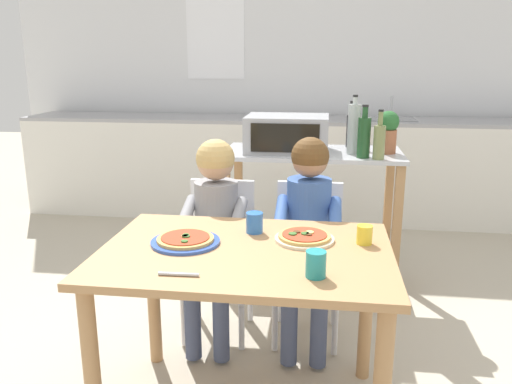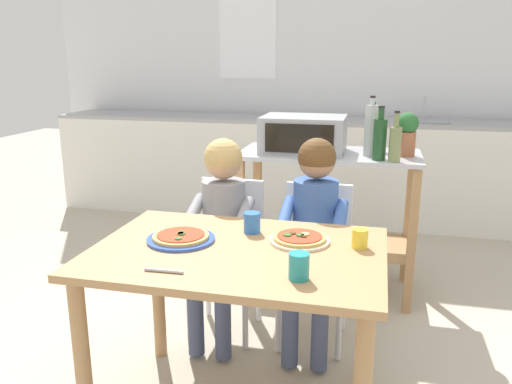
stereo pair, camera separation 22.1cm
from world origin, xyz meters
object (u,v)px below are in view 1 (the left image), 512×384
drinking_cup_blue (254,223)px  bottle_dark_olive_oil (352,129)px  pizza_plate_cream (304,237)px  potted_herb_plant (388,130)px  toaster_oven (287,134)px  dining_chair_right (308,249)px  dining_chair_left (220,246)px  pizza_plate_blue_rimmed (185,240)px  dining_table (246,277)px  child_in_blue_striped_shirt (308,220)px  kitchen_island_cart (311,198)px  bottle_clear_vinegar (354,129)px  bottle_slim_sauce (364,136)px  drinking_cup_teal (316,264)px  child_in_grey_shirt (214,218)px  bottle_brown_beer (379,141)px  drinking_cup_yellow (364,235)px  serving_spoon (179,274)px

drinking_cup_blue → bottle_dark_olive_oil: bearing=70.8°
pizza_plate_cream → potted_herb_plant: bearing=69.4°
toaster_oven → dining_chair_right: (0.16, -0.58, -0.52)m
dining_chair_left → pizza_plate_blue_rimmed: 0.70m
dining_table → child_in_blue_striped_shirt: size_ratio=1.06×
toaster_oven → dining_table: (-0.06, -1.28, -0.38)m
bottle_dark_olive_oil → dining_chair_right: size_ratio=0.36×
dining_table → drinking_cup_blue: 0.26m
kitchen_island_cart → bottle_clear_vinegar: 0.51m
potted_herb_plant → pizza_plate_blue_rimmed: (-0.91, -1.27, -0.28)m
bottle_slim_sauce → pizza_plate_cream: size_ratio=1.26×
drinking_cup_blue → drinking_cup_teal: size_ratio=0.95×
child_in_grey_shirt → bottle_slim_sauce: bearing=37.2°
bottle_brown_beer → child_in_grey_shirt: bottle_brown_beer is taller
bottle_dark_olive_oil → dining_chair_left: bearing=-131.0°
dining_chair_right → drinking_cup_yellow: 0.68m
bottle_dark_olive_oil → drinking_cup_yellow: size_ratio=3.89×
bottle_brown_beer → drinking_cup_yellow: (-0.14, -0.97, -0.22)m
kitchen_island_cart → dining_chair_right: (0.00, -0.61, -0.11)m
bottle_clear_vinegar → potted_herb_plant: bearing=13.8°
kitchen_island_cart → drinking_cup_yellow: 1.22m
bottle_clear_vinegar → pizza_plate_cream: size_ratio=1.45×
toaster_oven → child_in_grey_shirt: (-0.31, -0.72, -0.32)m
drinking_cup_teal → pizza_plate_cream: bearing=98.5°
bottle_clear_vinegar → serving_spoon: bearing=-112.9°
child_in_grey_shirt → child_in_blue_striped_shirt: (0.47, 0.01, 0.00)m
bottle_slim_sauce → dining_table: (-0.51, -1.14, -0.40)m
drinking_cup_yellow → serving_spoon: 0.76m
child_in_blue_striped_shirt → pizza_plate_blue_rimmed: size_ratio=3.87×
bottle_brown_beer → dining_chair_right: bearing=-133.0°
dining_chair_right → pizza_plate_cream: bearing=-90.0°
bottle_dark_olive_oil → dining_table: 1.61m
kitchen_island_cart → child_in_grey_shirt: 0.88m
bottle_dark_olive_oil → potted_herb_plant: bearing=-43.3°
dining_chair_left → dining_chair_right: same height
toaster_oven → pizza_plate_cream: bearing=-82.0°
child_in_blue_striped_shirt → drinking_cup_teal: (0.05, -0.80, 0.10)m
bottle_clear_vinegar → bottle_brown_beer: (0.14, -0.15, -0.05)m
dining_table → bottle_slim_sauce: bearing=65.8°
drinking_cup_teal → toaster_oven: bearing=98.1°
pizza_plate_blue_rimmed → drinking_cup_yellow: 0.71m
bottle_clear_vinegar → dining_chair_left: bearing=-141.1°
dining_chair_left → pizza_plate_blue_rimmed: dining_chair_left is taller
pizza_plate_blue_rimmed → drinking_cup_yellow: size_ratio=3.63×
dining_chair_right → pizza_plate_blue_rimmed: 0.85m
bottle_brown_beer → pizza_plate_blue_rimmed: bearing=-128.3°
dining_table → drinking_cup_teal: size_ratio=12.30×
child_in_blue_striped_shirt → serving_spoon: size_ratio=7.58×
child_in_grey_shirt → pizza_plate_cream: child_in_grey_shirt is taller
drinking_cup_yellow → kitchen_island_cart: bearing=101.5°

